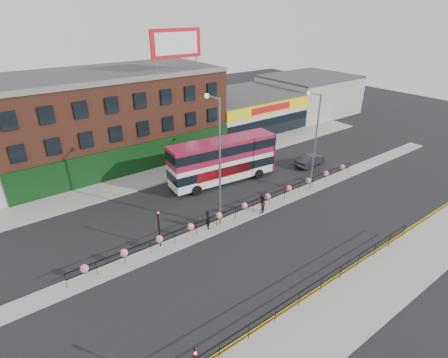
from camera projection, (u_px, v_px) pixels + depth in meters
ground at (244, 216)px, 30.94m from camera, size 120.00×120.00×0.00m
south_pavement at (364, 296)px, 22.25m from camera, size 60.00×4.00×0.15m
north_pavement at (177, 170)px, 39.56m from camera, size 60.00×4.00×0.15m
median at (244, 216)px, 30.90m from camera, size 60.00×1.60×0.15m
yellow_line_inner at (334, 277)px, 23.94m from camera, size 60.00×0.10×0.01m
yellow_line_outer at (336, 279)px, 23.81m from camera, size 60.00×0.10×0.01m
brick_building at (111, 117)px, 40.93m from camera, size 25.00×12.21×10.30m
supermarket at (243, 111)px, 52.66m from camera, size 15.00×12.25×5.30m
warehouse_east at (308, 94)px, 60.39m from camera, size 14.50×12.00×6.30m
billboard at (176, 43)px, 37.26m from camera, size 6.00×0.29×4.40m
median_railing at (244, 206)px, 30.47m from camera, size 30.04×0.56×1.23m
south_railing at (321, 282)px, 22.16m from camera, size 20.04×0.05×1.12m
double_decker_bus at (223, 156)px, 35.92m from camera, size 11.74×3.89×4.66m
car at (310, 160)px, 40.64m from camera, size 2.37×4.51×1.38m
pedestrian_a at (208, 219)px, 28.65m from camera, size 0.88×0.80×1.71m
pedestrian_b at (261, 203)px, 30.88m from camera, size 1.54×1.54×1.80m
lamp_column_west at (218, 153)px, 26.96m from camera, size 0.39×1.88×10.73m
lamp_column_east at (314, 135)px, 33.06m from camera, size 0.34×1.67×9.54m
traffic_light_median at (158, 220)px, 25.86m from camera, size 0.15×0.28×3.65m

